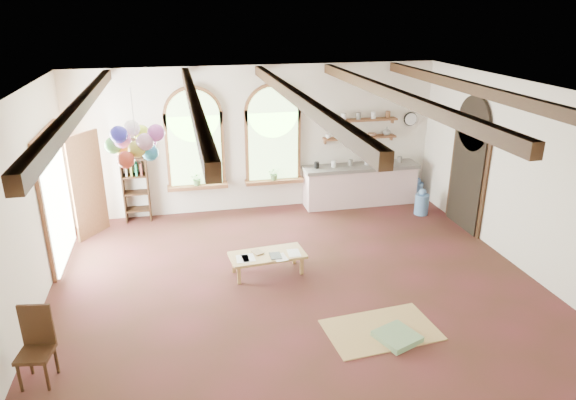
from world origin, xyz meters
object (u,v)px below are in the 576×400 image
object	(u,v)px
kitchen_counter	(360,184)
side_chair	(38,361)
balloon_cluster	(136,143)
coffee_table	(267,256)

from	to	relation	value
kitchen_counter	side_chair	bearing A→B (deg)	-140.58
kitchen_counter	balloon_cluster	xyz separation A→B (m)	(-4.71, -2.40, 1.86)
kitchen_counter	balloon_cluster	bearing A→B (deg)	-152.96
kitchen_counter	side_chair	distance (m)	7.70
side_chair	coffee_table	bearing A→B (deg)	32.65
coffee_table	balloon_cluster	size ratio (longest dim) A/B	1.15
balloon_cluster	side_chair	bearing A→B (deg)	-116.50
side_chair	kitchen_counter	bearing A→B (deg)	39.42
side_chair	balloon_cluster	distance (m)	3.45
coffee_table	balloon_cluster	bearing A→B (deg)	168.56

